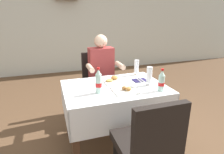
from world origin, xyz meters
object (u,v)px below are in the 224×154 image
cola_bottle_primary (161,81)px  napkin_cutlery_set (140,80)px  plate_near_camera (125,90)px  seated_diner_far (102,72)px  chair_far_diner_seat (98,80)px  plate_far_diner (113,80)px  beer_glass_middle (136,67)px  chair_near_camera_side (147,143)px  main_dining_table (115,100)px  beer_glass_left (149,76)px  cola_bottle_secondary (99,82)px

cola_bottle_primary → napkin_cutlery_set: 0.39m
plate_near_camera → seated_diner_far: bearing=91.0°
chair_far_diner_seat → plate_near_camera: (0.06, -0.97, 0.21)m
plate_far_diner → beer_glass_middle: beer_glass_middle is taller
chair_far_diner_seat → chair_near_camera_side: same height
main_dining_table → beer_glass_left: (0.38, -0.09, 0.29)m
seated_diner_far → chair_far_diner_seat: bearing=112.1°
chair_near_camera_side → beer_glass_middle: bearing=69.5°
plate_near_camera → napkin_cutlery_set: plate_near_camera is taller
cola_bottle_primary → cola_bottle_secondary: (-0.65, 0.15, 0.01)m
chair_far_diner_seat → seated_diner_far: size_ratio=0.77×
plate_far_diner → beer_glass_middle: bearing=22.2°
plate_far_diner → seated_diner_far: bearing=89.2°
seated_diner_far → plate_near_camera: size_ratio=4.96×
chair_far_diner_seat → cola_bottle_primary: cola_bottle_primary is taller
seated_diner_far → beer_glass_left: seated_diner_far is taller
chair_near_camera_side → napkin_cutlery_set: chair_near_camera_side is taller
plate_far_diner → napkin_cutlery_set: (0.32, -0.08, -0.01)m
chair_far_diner_seat → cola_bottle_secondary: cola_bottle_secondary is taller
chair_far_diner_seat → napkin_cutlery_set: size_ratio=5.09×
chair_near_camera_side → plate_far_diner: chair_near_camera_side is taller
plate_near_camera → beer_glass_left: (0.33, 0.08, 0.10)m
chair_far_diner_seat → cola_bottle_secondary: (-0.22, -0.93, 0.32)m
beer_glass_left → chair_far_diner_seat: bearing=113.3°
plate_far_diner → cola_bottle_secondary: (-0.26, -0.29, 0.10)m
chair_near_camera_side → beer_glass_left: size_ratio=4.40×
chair_far_diner_seat → beer_glass_middle: size_ratio=4.71×
plate_near_camera → beer_glass_middle: 0.61m
cola_bottle_primary → cola_bottle_secondary: bearing=166.6°
seated_diner_far → cola_bottle_primary: seated_diner_far is taller
napkin_cutlery_set → main_dining_table: bearing=-166.4°
chair_near_camera_side → cola_bottle_secondary: 0.78m
napkin_cutlery_set → beer_glass_middle: bearing=75.6°
main_dining_table → seated_diner_far: seated_diner_far is taller
main_dining_table → plate_far_diner: bearing=77.1°
chair_near_camera_side → seated_diner_far: bearing=88.3°
chair_near_camera_side → plate_near_camera: 0.67m
beer_glass_middle → plate_near_camera: bearing=-126.5°
beer_glass_left → chair_near_camera_side: bearing=-118.5°
chair_far_diner_seat → plate_far_diner: bearing=-86.7°
chair_near_camera_side → cola_bottle_primary: bearing=50.5°
main_dining_table → plate_far_diner: size_ratio=4.89×
plate_far_diner → cola_bottle_secondary: cola_bottle_secondary is taller
main_dining_table → chair_far_diner_seat: size_ratio=1.19×
chair_far_diner_seat → beer_glass_middle: (0.42, -0.48, 0.30)m
plate_near_camera → plate_far_diner: bearing=93.7°
cola_bottle_secondary → seated_diner_far: bearing=72.0°
plate_far_diner → beer_glass_left: beer_glass_left is taller
chair_far_diner_seat → napkin_cutlery_set: (0.36, -0.71, 0.20)m
chair_far_diner_seat → plate_near_camera: size_ratio=3.82×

